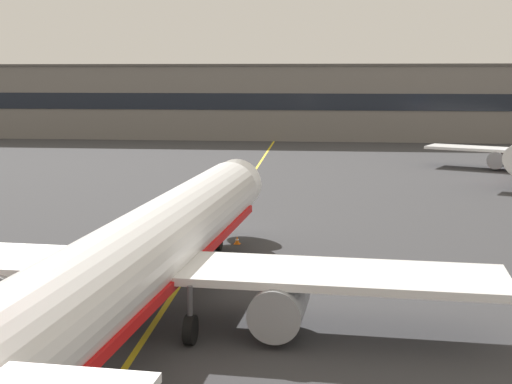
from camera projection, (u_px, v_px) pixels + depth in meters
The scene contains 4 objects.
taxiway_centreline at pixel (209, 240), 50.32m from camera, with size 0.30×180.00×0.01m, color yellow.
airliner_foreground at pixel (144, 254), 32.56m from camera, with size 32.25×41.52×11.65m.
safety_cone_by_nose_gear at pixel (237, 240), 48.99m from camera, with size 0.44×0.44×0.55m.
terminal_building at pixel (304, 102), 127.47m from camera, with size 149.03×12.40×13.04m.
Camera 1 is at (8.62, -18.47, 11.42)m, focal length 50.79 mm.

